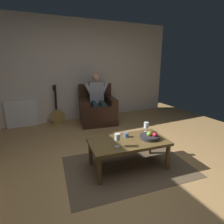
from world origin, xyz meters
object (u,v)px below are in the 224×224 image
Objects in this scene: coffee_table at (128,144)px; wine_glass_near at (146,126)px; wine_glass_far at (117,138)px; fruit_bowl at (150,136)px; armchair at (98,110)px; person_seated at (97,97)px; guitar at (57,115)px; candle_jar at (126,135)px.

coffee_table is 6.97× the size of wine_glass_near.
wine_glass_far reaches higher than fruit_bowl.
person_seated reaches higher than armchair.
candle_jar is at bearing 105.55° from guitar.
armchair is at bearing 158.92° from guitar.
guitar reaches higher than wine_glass_far.
coffee_table is 4.18× the size of fruit_bowl.
person_seated is at bearing -90.05° from fruit_bowl.
coffee_table is at bearing -156.30° from wine_glass_far.
coffee_table is 0.46m from wine_glass_near.
wine_glass_near is 0.60× the size of fruit_bowl.
guitar is (0.92, -0.38, -0.44)m from person_seated.
armchair is at bearing -90.00° from person_seated.
coffee_table is 0.31m from wine_glass_far.
wine_glass_near is at bearing 114.04° from guitar.
fruit_bowl is (-0.92, 2.49, 0.24)m from guitar.
coffee_table is 0.15m from candle_jar.
wine_glass_near is 0.38m from candle_jar.
guitar is 2.50m from wine_glass_near.
guitar is 5.73× the size of wine_glass_near.
wine_glass_far is at bearing 40.41° from candle_jar.
guitar is 5.27× the size of wine_glass_far.
armchair is 13.11× the size of candle_jar.
candle_jar is (-0.26, -0.22, -0.09)m from wine_glass_far.
wine_glass_near is at bearing -160.31° from coffee_table.
fruit_bowl is 0.34m from candle_jar.
person_seated is 2.11m from fruit_bowl.
armchair is 1.92m from wine_glass_near.
candle_jar is at bearing 90.95° from person_seated.
guitar is 2.66m from fruit_bowl.
guitar is at bearing -69.72° from fruit_bowl.
wine_glass_near is 0.25m from fruit_bowl.
guitar is at bearing -11.69° from armchair.
guitar reaches higher than coffee_table.
fruit_bowl is (0.09, 0.22, -0.08)m from wine_glass_near.
guitar is at bearing -13.15° from person_seated.
wine_glass_far is 2.50× the size of candle_jar.
wine_glass_near is (-0.40, -0.14, 0.17)m from coffee_table.
person_seated is at bearing -87.25° from wine_glass_near.
guitar is 13.21× the size of candle_jar.
wine_glass_far is (-0.38, 2.51, 0.33)m from guitar.
armchair reaches higher than candle_jar.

